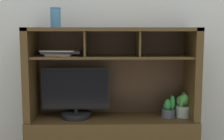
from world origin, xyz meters
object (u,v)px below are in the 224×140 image
media_console (112,131)px  ceramic_vase (56,18)px  magazine_stack_left (61,53)px  potted_orchid (169,109)px  tv_monitor (76,97)px  potted_fern (183,106)px

media_console → ceramic_vase: size_ratio=8.52×
media_console → magazine_stack_left: (-0.45, 0.04, 0.71)m
potted_orchid → media_console: bearing=179.6°
media_console → tv_monitor: bearing=-177.7°
potted_fern → potted_orchid: bearing=-171.1°
potted_fern → ceramic_vase: (-1.13, -0.05, 0.79)m
media_console → ceramic_vase: (-0.48, -0.03, 1.02)m
potted_orchid → ceramic_vase: bearing=-178.5°
tv_monitor → magazine_stack_left: size_ratio=1.74×
magazine_stack_left → media_console: bearing=-4.8°
tv_monitor → potted_fern: 0.97m
tv_monitor → media_console: bearing=2.3°
tv_monitor → potted_fern: (0.97, 0.03, -0.09)m
tv_monitor → potted_orchid: bearing=0.7°
media_console → ceramic_vase: 1.13m
media_console → potted_orchid: 0.56m
potted_orchid → potted_fern: bearing=8.9°
potted_orchid → ceramic_vase: size_ratio=1.15×
potted_orchid → potted_fern: size_ratio=0.91×
magazine_stack_left → ceramic_vase: 0.31m
media_console → tv_monitor: 0.46m
media_console → potted_orchid: (0.51, -0.00, 0.21)m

